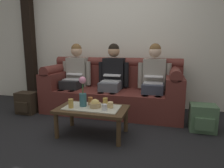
{
  "coord_description": "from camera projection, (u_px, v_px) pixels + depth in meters",
  "views": [
    {
      "loc": [
        0.92,
        -2.28,
        1.18
      ],
      "look_at": [
        0.08,
        0.84,
        0.57
      ],
      "focal_mm": 32.43,
      "sensor_mm": 36.0,
      "label": 1
    }
  ],
  "objects": [
    {
      "name": "ground_plane",
      "position": [
        89.0,
        138.0,
        2.62
      ],
      "size": [
        14.0,
        14.0,
        0.0
      ],
      "primitive_type": "plane",
      "color": "black"
    },
    {
      "name": "back_wall_patterned",
      "position": [
        119.0,
        32.0,
        3.96
      ],
      "size": [
        6.0,
        0.12,
        2.9
      ],
      "primitive_type": "cube",
      "color": "silver",
      "rests_on": "ground_plane"
    },
    {
      "name": "timber_pillar",
      "position": [
        30.0,
        33.0,
        4.35
      ],
      "size": [
        0.2,
        0.2,
        2.9
      ],
      "primitive_type": "cube",
      "color": "black",
      "rests_on": "ground_plane"
    },
    {
      "name": "couch",
      "position": [
        112.0,
        91.0,
        3.66
      ],
      "size": [
        2.41,
        0.88,
        0.96
      ],
      "color": "maroon",
      "rests_on": "ground_plane"
    },
    {
      "name": "person_left",
      "position": [
        75.0,
        74.0,
        3.79
      ],
      "size": [
        0.56,
        0.67,
        1.22
      ],
      "color": "#232326",
      "rests_on": "ground_plane"
    },
    {
      "name": "person_middle",
      "position": [
        112.0,
        76.0,
        3.6
      ],
      "size": [
        0.56,
        0.67,
        1.22
      ],
      "color": "#595B66",
      "rests_on": "ground_plane"
    },
    {
      "name": "person_right",
      "position": [
        154.0,
        77.0,
        3.42
      ],
      "size": [
        0.56,
        0.67,
        1.22
      ],
      "color": "#383D4C",
      "rests_on": "ground_plane"
    },
    {
      "name": "coffee_table",
      "position": [
        92.0,
        111.0,
        2.68
      ],
      "size": [
        0.92,
        0.54,
        0.39
      ],
      "color": "#47331E",
      "rests_on": "ground_plane"
    },
    {
      "name": "flower_vase",
      "position": [
        83.0,
        93.0,
        2.67
      ],
      "size": [
        0.1,
        0.1,
        0.4
      ],
      "color": "#336672",
      "rests_on": "coffee_table"
    },
    {
      "name": "snack_bowl",
      "position": [
        95.0,
        104.0,
        2.64
      ],
      "size": [
        0.15,
        0.15,
        0.12
      ],
      "color": "tan",
      "rests_on": "coffee_table"
    },
    {
      "name": "cup_near_left",
      "position": [
        71.0,
        103.0,
        2.62
      ],
      "size": [
        0.07,
        0.07,
        0.12
      ],
      "primitive_type": "cylinder",
      "color": "gold",
      "rests_on": "coffee_table"
    },
    {
      "name": "cup_near_right",
      "position": [
        110.0,
        105.0,
        2.63
      ],
      "size": [
        0.08,
        0.08,
        0.08
      ],
      "primitive_type": "cylinder",
      "color": "#DBB77A",
      "rests_on": "coffee_table"
    },
    {
      "name": "cup_far_center",
      "position": [
        105.0,
        107.0,
        2.52
      ],
      "size": [
        0.07,
        0.07,
        0.08
      ],
      "primitive_type": "cylinder",
      "color": "silver",
      "rests_on": "coffee_table"
    },
    {
      "name": "cup_far_left",
      "position": [
        105.0,
        102.0,
        2.7
      ],
      "size": [
        0.07,
        0.07,
        0.11
      ],
      "primitive_type": "cylinder",
      "color": "gold",
      "rests_on": "coffee_table"
    },
    {
      "name": "cup_far_right",
      "position": [
        90.0,
        101.0,
        2.77
      ],
      "size": [
        0.06,
        0.06,
        0.1
      ],
      "primitive_type": "cylinder",
      "color": "#B26633",
      "rests_on": "coffee_table"
    },
    {
      "name": "backpack_left",
      "position": [
        27.0,
        103.0,
        3.57
      ],
      "size": [
        0.34,
        0.28,
        0.38
      ],
      "color": "#2D2319",
      "rests_on": "ground_plane"
    },
    {
      "name": "backpack_right",
      "position": [
        203.0,
        118.0,
        2.83
      ],
      "size": [
        0.35,
        0.32,
        0.38
      ],
      "color": "#4C6B4C",
      "rests_on": "ground_plane"
    }
  ]
}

